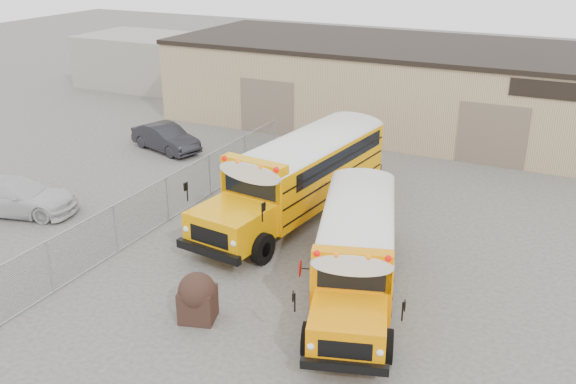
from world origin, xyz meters
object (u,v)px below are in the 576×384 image
at_px(car_white, 16,196).
at_px(car_dark, 166,138).
at_px(school_bus_right, 364,180).
at_px(school_bus_left, 373,130).
at_px(tarp_bundle, 197,296).

bearing_deg(car_white, car_dark, -20.69).
bearing_deg(car_white, school_bus_right, -82.25).
height_order(school_bus_left, tarp_bundle, school_bus_left).
relative_size(school_bus_left, tarp_bundle, 7.34).
bearing_deg(school_bus_left, car_dark, -166.75).
bearing_deg(car_dark, tarp_bundle, -124.06).
bearing_deg(car_white, tarp_bundle, -123.62).
xyz_separation_m(tarp_bundle, car_dark, (-10.10, 12.30, -0.08)).
xyz_separation_m(school_bus_left, car_dark, (-10.23, -2.41, -1.12)).
height_order(tarp_bundle, car_dark, tarp_bundle).
relative_size(car_white, car_dark, 1.19).
relative_size(school_bus_right, car_white, 1.89).
distance_m(school_bus_left, car_dark, 10.57).
bearing_deg(school_bus_left, tarp_bundle, -90.51).
bearing_deg(car_dark, car_white, -167.29).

